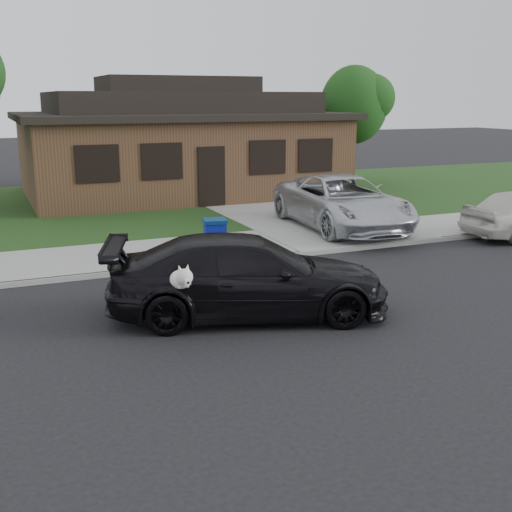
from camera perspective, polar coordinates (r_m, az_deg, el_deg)
name	(u,v)px	position (r m, az deg, el deg)	size (l,w,h in m)	color
ground	(206,317)	(11.99, -4.50, -5.43)	(120.00, 120.00, 0.00)	black
sidewalk	(142,255)	(16.60, -10.09, 0.09)	(60.00, 3.00, 0.12)	gray
curb	(157,269)	(15.19, -8.78, -1.15)	(60.00, 0.12, 0.12)	gray
lawn	(91,207)	(24.32, -14.49, 4.23)	(60.00, 13.00, 0.13)	#193814
driveway	(273,209)	(23.17, 1.57, 4.22)	(4.50, 13.00, 0.14)	gray
sedan	(248,277)	(11.83, -0.72, -1.84)	(5.57, 3.55, 1.50)	black
minivan	(342,202)	(19.45, 7.67, 4.78)	(2.59, 5.62, 1.56)	silver
recycling_bin	(215,237)	(15.96, -3.67, 1.67)	(0.66, 0.66, 0.93)	navy
house	(179,143)	(26.89, -6.89, 9.90)	(12.60, 8.60, 4.65)	#422B1C
tree_1	(358,103)	(29.65, 9.04, 13.25)	(3.15, 3.00, 5.25)	#332114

